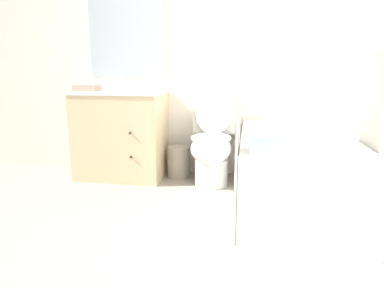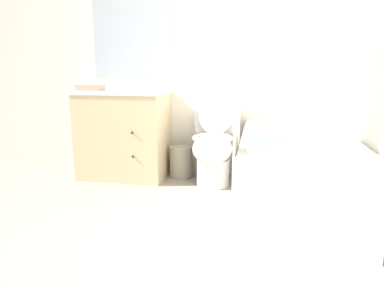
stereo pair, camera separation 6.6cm
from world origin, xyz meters
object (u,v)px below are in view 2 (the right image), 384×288
at_px(sink_faucet, 130,86).
at_px(bath_towel_folded, 272,144).
at_px(hand_towel_folded, 90,88).
at_px(vanity_cabinet, 124,133).
at_px(tissue_box, 142,85).
at_px(soap_dispenser, 153,81).
at_px(bathtub, 295,171).
at_px(toilet, 214,140).
at_px(wastebasket, 181,162).

xyz_separation_m(sink_faucet, bath_towel_folded, (1.33, -1.25, -0.26)).
bearing_deg(bath_towel_folded, hand_towel_folded, 148.94).
height_order(vanity_cabinet, tissue_box, tissue_box).
relative_size(soap_dispenser, hand_towel_folded, 0.88).
xyz_separation_m(tissue_box, soap_dispenser, (0.14, -0.09, 0.04)).
bearing_deg(vanity_cabinet, soap_dispenser, -6.51).
xyz_separation_m(vanity_cabinet, hand_towel_folded, (-0.26, -0.11, 0.43)).
height_order(bathtub, soap_dispenser, soap_dispenser).
bearing_deg(soap_dispenser, toilet, -2.44).
relative_size(sink_faucet, soap_dispenser, 0.75).
xyz_separation_m(vanity_cabinet, bathtub, (1.53, -0.50, -0.15)).
bearing_deg(bathtub, toilet, 146.17).
height_order(wastebasket, soap_dispenser, soap_dispenser).
bearing_deg(wastebasket, tissue_box, 179.88).
height_order(sink_faucet, toilet, sink_faucet).
distance_m(sink_faucet, hand_towel_folded, 0.39).
bearing_deg(sink_faucet, tissue_box, -36.10).
bearing_deg(bath_towel_folded, vanity_cabinet, 141.13).
distance_m(sink_faucet, wastebasket, 0.90).
distance_m(bathtub, soap_dispenser, 1.45).
bearing_deg(sink_faucet, toilet, -15.38).
bearing_deg(soap_dispenser, bathtub, -20.76).
xyz_separation_m(bathtub, bath_towel_folded, (-0.19, -0.58, 0.32)).
relative_size(sink_faucet, hand_towel_folded, 0.66).
distance_m(wastebasket, soap_dispenser, 0.80).
bearing_deg(sink_faucet, bath_towel_folded, -43.28).
bearing_deg(vanity_cabinet, sink_faucet, 90.00).
relative_size(toilet, wastebasket, 2.86).
relative_size(bathtub, soap_dispenser, 7.93).
distance_m(vanity_cabinet, toilet, 0.87).
distance_m(toilet, bathtub, 0.80).
bearing_deg(tissue_box, toilet, -9.58).
bearing_deg(sink_faucet, wastebasket, -12.67).
distance_m(toilet, tissue_box, 0.86).
distance_m(toilet, hand_towel_folded, 1.22).
distance_m(vanity_cabinet, hand_towel_folded, 0.52).
distance_m(sink_faucet, tissue_box, 0.20).
relative_size(bathtub, hand_towel_folded, 6.96).
height_order(wastebasket, hand_towel_folded, hand_towel_folded).
distance_m(soap_dispenser, hand_towel_folded, 0.57).
relative_size(wastebasket, bath_towel_folded, 1.11).
relative_size(vanity_cabinet, hand_towel_folded, 3.81).
xyz_separation_m(sink_faucet, soap_dispenser, (0.30, -0.22, 0.05)).
relative_size(tissue_box, soap_dispenser, 0.71).
xyz_separation_m(vanity_cabinet, toilet, (0.87, -0.06, -0.03)).
height_order(toilet, bathtub, toilet).
relative_size(bathtub, bath_towel_folded, 5.63).
bearing_deg(wastebasket, hand_towel_folded, -167.88).
bearing_deg(hand_towel_folded, vanity_cabinet, 23.17).
height_order(bathtub, tissue_box, tissue_box).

